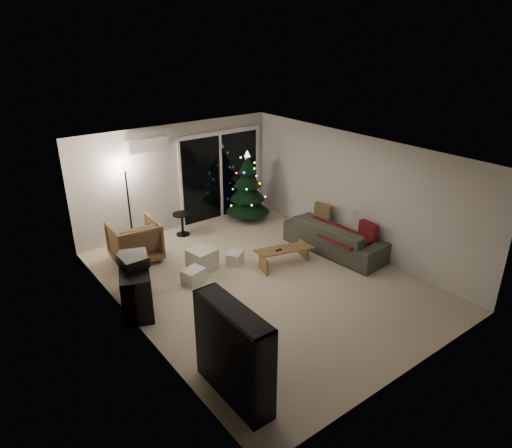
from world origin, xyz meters
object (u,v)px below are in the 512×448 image
at_px(coffee_table, 284,256).
at_px(armchair, 135,241).
at_px(bookshelf, 223,358).
at_px(christmas_tree, 247,186).
at_px(sofa, 336,237).
at_px(media_cabinet, 136,286).

bearing_deg(coffee_table, armchair, 155.19).
relative_size(bookshelf, christmas_tree, 0.75).
bearing_deg(christmas_tree, bookshelf, -128.92).
relative_size(coffee_table, christmas_tree, 0.64).
height_order(coffee_table, christmas_tree, christmas_tree).
bearing_deg(christmas_tree, sofa, -80.38).
height_order(armchair, sofa, armchair).
height_order(armchair, christmas_tree, christmas_tree).
relative_size(armchair, christmas_tree, 0.54).
bearing_deg(coffee_table, christmas_tree, 86.47).
distance_m(bookshelf, coffee_table, 3.87).
distance_m(coffee_table, christmas_tree, 2.65).
relative_size(media_cabinet, sofa, 0.56).
bearing_deg(armchair, media_cabinet, 70.96).
xyz_separation_m(bookshelf, media_cabinet, (0.00, 2.73, -0.26)).
bearing_deg(media_cabinet, coffee_table, 13.89).
bearing_deg(armchair, christmas_tree, -168.82).
distance_m(bookshelf, christmas_tree, 6.14).
relative_size(armchair, sofa, 0.42).
xyz_separation_m(media_cabinet, armchair, (0.68, 1.62, 0.03)).
bearing_deg(christmas_tree, armchair, -172.45).
xyz_separation_m(coffee_table, christmas_tree, (0.83, 2.41, 0.70)).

